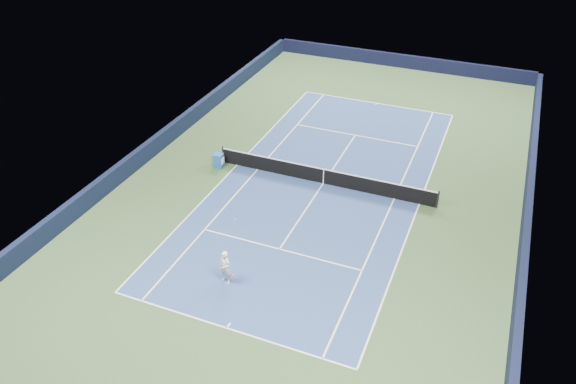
% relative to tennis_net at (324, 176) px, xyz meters
% --- Properties ---
extents(ground, '(40.00, 40.00, 0.00)m').
position_rel_tennis_net_xyz_m(ground, '(0.00, 0.00, -0.50)').
color(ground, '#314B29').
rests_on(ground, ground).
extents(wall_far, '(22.00, 0.35, 1.10)m').
position_rel_tennis_net_xyz_m(wall_far, '(0.00, 19.82, 0.05)').
color(wall_far, black).
rests_on(wall_far, ground).
extents(wall_right, '(0.35, 40.00, 1.10)m').
position_rel_tennis_net_xyz_m(wall_right, '(10.82, 0.00, 0.05)').
color(wall_right, black).
rests_on(wall_right, ground).
extents(wall_left, '(0.35, 40.00, 1.10)m').
position_rel_tennis_net_xyz_m(wall_left, '(-10.82, 0.00, 0.05)').
color(wall_left, '#101832').
rests_on(wall_left, ground).
extents(court_surface, '(10.97, 23.77, 0.01)m').
position_rel_tennis_net_xyz_m(court_surface, '(0.00, 0.00, -0.50)').
color(court_surface, navy).
rests_on(court_surface, ground).
extents(baseline_far, '(10.97, 0.08, 0.00)m').
position_rel_tennis_net_xyz_m(baseline_far, '(0.00, 11.88, -0.50)').
color(baseline_far, white).
rests_on(baseline_far, ground).
extents(baseline_near, '(10.97, 0.08, 0.00)m').
position_rel_tennis_net_xyz_m(baseline_near, '(0.00, -11.88, -0.50)').
color(baseline_near, white).
rests_on(baseline_near, ground).
extents(sideline_doubles_right, '(0.08, 23.77, 0.00)m').
position_rel_tennis_net_xyz_m(sideline_doubles_right, '(5.49, 0.00, -0.50)').
color(sideline_doubles_right, white).
rests_on(sideline_doubles_right, ground).
extents(sideline_doubles_left, '(0.08, 23.77, 0.00)m').
position_rel_tennis_net_xyz_m(sideline_doubles_left, '(-5.49, 0.00, -0.50)').
color(sideline_doubles_left, white).
rests_on(sideline_doubles_left, ground).
extents(sideline_singles_right, '(0.08, 23.77, 0.00)m').
position_rel_tennis_net_xyz_m(sideline_singles_right, '(4.12, 0.00, -0.50)').
color(sideline_singles_right, white).
rests_on(sideline_singles_right, ground).
extents(sideline_singles_left, '(0.08, 23.77, 0.00)m').
position_rel_tennis_net_xyz_m(sideline_singles_left, '(-4.12, 0.00, -0.50)').
color(sideline_singles_left, white).
rests_on(sideline_singles_left, ground).
extents(service_line_far, '(8.23, 0.08, 0.00)m').
position_rel_tennis_net_xyz_m(service_line_far, '(0.00, 6.40, -0.50)').
color(service_line_far, white).
rests_on(service_line_far, ground).
extents(service_line_near, '(8.23, 0.08, 0.00)m').
position_rel_tennis_net_xyz_m(service_line_near, '(0.00, -6.40, -0.50)').
color(service_line_near, white).
rests_on(service_line_near, ground).
extents(center_service_line, '(0.08, 12.80, 0.00)m').
position_rel_tennis_net_xyz_m(center_service_line, '(0.00, 0.00, -0.50)').
color(center_service_line, white).
rests_on(center_service_line, ground).
extents(center_mark_far, '(0.08, 0.30, 0.00)m').
position_rel_tennis_net_xyz_m(center_mark_far, '(0.00, 11.73, -0.50)').
color(center_mark_far, white).
rests_on(center_mark_far, ground).
extents(center_mark_near, '(0.08, 0.30, 0.00)m').
position_rel_tennis_net_xyz_m(center_mark_near, '(0.00, -11.73, -0.50)').
color(center_mark_near, white).
rests_on(center_mark_near, ground).
extents(tennis_net, '(12.90, 0.10, 1.07)m').
position_rel_tennis_net_xyz_m(tennis_net, '(0.00, 0.00, 0.00)').
color(tennis_net, black).
rests_on(tennis_net, ground).
extents(sponsor_cube, '(0.59, 0.52, 0.85)m').
position_rel_tennis_net_xyz_m(sponsor_cube, '(-6.40, -0.59, -0.08)').
color(sponsor_cube, blue).
rests_on(sponsor_cube, ground).
extents(tennis_player, '(0.81, 1.30, 2.83)m').
position_rel_tennis_net_xyz_m(tennis_player, '(-1.31, -9.41, 0.33)').
color(tennis_player, white).
rests_on(tennis_player, ground).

